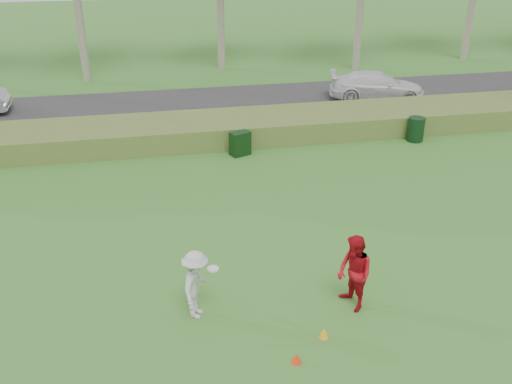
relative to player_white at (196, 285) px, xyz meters
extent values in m
plane|color=#317125|center=(2.13, -0.41, -0.85)|extent=(120.00, 120.00, 0.00)
cube|color=#516B2A|center=(2.13, 11.59, -0.40)|extent=(80.00, 3.00, 0.90)
cube|color=#2D2D2D|center=(2.13, 16.59, -0.82)|extent=(80.00, 6.00, 0.06)
imported|color=silver|center=(0.00, 0.00, 0.00)|extent=(1.01, 1.26, 1.70)
cylinder|color=white|center=(0.40, 0.00, 0.38)|extent=(0.27, 0.27, 0.03)
imported|color=#AE0E19|center=(3.64, -0.42, 0.09)|extent=(0.91, 1.06, 1.89)
cone|color=#FF390D|center=(1.85, -2.00, -0.73)|extent=(0.22, 0.22, 0.24)
cone|color=yellow|center=(2.65, -1.34, -0.73)|extent=(0.22, 0.22, 0.25)
cube|color=black|center=(2.73, 9.68, -0.38)|extent=(0.87, 0.72, 0.94)
cylinder|color=black|center=(10.14, 9.78, -0.35)|extent=(0.69, 0.69, 1.01)
imported|color=white|center=(10.82, 15.66, -0.10)|extent=(5.08, 3.14, 1.37)
camera|label=1|loc=(-0.80, -10.84, 7.52)|focal=40.00mm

